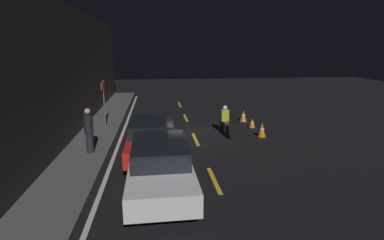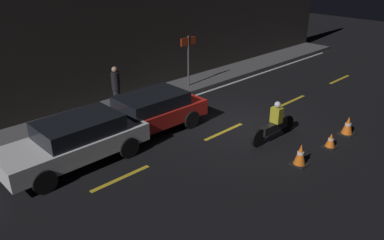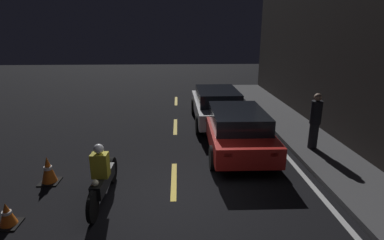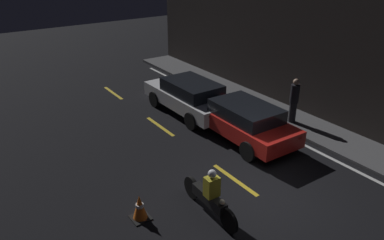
# 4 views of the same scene
# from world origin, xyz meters

# --- Properties ---
(ground_plane) EXTENTS (56.00, 56.00, 0.00)m
(ground_plane) POSITION_xyz_m (0.00, 0.00, 0.00)
(ground_plane) COLOR black
(raised_curb) EXTENTS (28.00, 1.82, 0.14)m
(raised_curb) POSITION_xyz_m (0.00, 4.63, 0.07)
(raised_curb) COLOR #4C4C4F
(raised_curb) RESTS_ON ground
(lane_dash_a) EXTENTS (2.00, 0.14, 0.01)m
(lane_dash_a) POSITION_xyz_m (-10.00, 0.00, 0.00)
(lane_dash_a) COLOR gold
(lane_dash_a) RESTS_ON ground
(lane_dash_b) EXTENTS (2.00, 0.14, 0.01)m
(lane_dash_b) POSITION_xyz_m (-5.50, 0.00, 0.00)
(lane_dash_b) COLOR gold
(lane_dash_b) RESTS_ON ground
(lane_dash_c) EXTENTS (2.00, 0.14, 0.01)m
(lane_dash_c) POSITION_xyz_m (-1.00, 0.00, 0.00)
(lane_dash_c) COLOR gold
(lane_dash_c) RESTS_ON ground
(lane_solid_kerb) EXTENTS (25.20, 0.14, 0.01)m
(lane_solid_kerb) POSITION_xyz_m (0.00, 3.47, 0.00)
(lane_solid_kerb) COLOR silver
(lane_solid_kerb) RESTS_ON ground
(sedan_white) EXTENTS (4.51, 1.95, 1.44)m
(sedan_white) POSITION_xyz_m (-5.93, 1.70, 0.78)
(sedan_white) COLOR silver
(sedan_white) RESTS_ON ground
(taxi_red) EXTENTS (4.47, 1.96, 1.39)m
(taxi_red) POSITION_xyz_m (-2.94, 1.96, 0.76)
(taxi_red) COLOR red
(taxi_red) RESTS_ON ground
(motorcycle) EXTENTS (2.31, 0.37, 1.39)m
(motorcycle) POSITION_xyz_m (-0.19, -1.59, 0.56)
(motorcycle) COLOR black
(motorcycle) RESTS_ON ground
(traffic_cone_near) EXTENTS (0.49, 0.49, 0.71)m
(traffic_cone_near) POSITION_xyz_m (-1.04, -3.17, 0.35)
(traffic_cone_near) COLOR black
(traffic_cone_near) RESTS_ON ground
(traffic_cone_mid) EXTENTS (0.43, 0.43, 0.50)m
(traffic_cone_mid) POSITION_xyz_m (0.71, -3.27, 0.24)
(traffic_cone_mid) COLOR black
(traffic_cone_mid) RESTS_ON ground
(pedestrian) EXTENTS (0.34, 0.34, 1.76)m
(pedestrian) POSITION_xyz_m (-2.70, 4.37, 1.04)
(pedestrian) COLOR black
(pedestrian) RESTS_ON raised_curb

